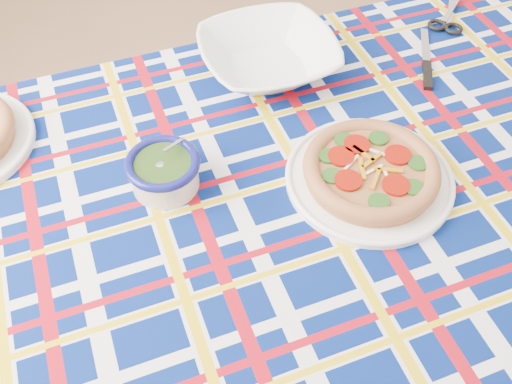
{
  "coord_description": "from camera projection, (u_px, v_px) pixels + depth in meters",
  "views": [
    {
      "loc": [
        -0.59,
        -0.99,
        1.56
      ],
      "look_at": [
        -0.49,
        -0.35,
        0.78
      ],
      "focal_mm": 40.0,
      "sensor_mm": 36.0,
      "label": 1
    }
  ],
  "objects": [
    {
      "name": "floor",
      "position": [
        387.0,
        247.0,
        1.88
      ],
      "size": [
        4.0,
        4.0,
        0.0
      ],
      "primitive_type": "plane",
      "color": "#91674B",
      "rests_on": "ground"
    },
    {
      "name": "dining_table",
      "position": [
        276.0,
        229.0,
        1.08
      ],
      "size": [
        1.79,
        1.32,
        0.76
      ],
      "rotation": [
        0.0,
        0.0,
        0.21
      ],
      "color": "brown",
      "rests_on": "floor"
    },
    {
      "name": "tablecloth",
      "position": [
        276.0,
        221.0,
        1.07
      ],
      "size": [
        1.83,
        1.36,
        0.11
      ],
      "primitive_type": null,
      "rotation": [
        0.0,
        0.0,
        0.21
      ],
      "color": "navy",
      "rests_on": "dining_table"
    },
    {
      "name": "main_focaccia_plate",
      "position": [
        371.0,
        170.0,
        1.03
      ],
      "size": [
        0.39,
        0.39,
        0.06
      ],
      "primitive_type": null,
      "rotation": [
        0.0,
        0.0,
        0.24
      ],
      "color": "#9B6137",
      "rests_on": "tablecloth"
    },
    {
      "name": "pesto_bowl",
      "position": [
        164.0,
        170.0,
        1.02
      ],
      "size": [
        0.17,
        0.17,
        0.08
      ],
      "primitive_type": null,
      "rotation": [
        0.0,
        0.0,
        0.28
      ],
      "color": "black",
      "rests_on": "tablecloth"
    },
    {
      "name": "serving_bowl",
      "position": [
        268.0,
        56.0,
        1.24
      ],
      "size": [
        0.35,
        0.35,
        0.07
      ],
      "primitive_type": "imported",
      "rotation": [
        0.0,
        0.0,
        0.19
      ],
      "color": "white",
      "rests_on": "tablecloth"
    },
    {
      "name": "table_knife",
      "position": [
        425.0,
        47.0,
        1.32
      ],
      "size": [
        0.09,
        0.23,
        0.01
      ],
      "primitive_type": null,
      "rotation": [
        0.0,
        0.0,
        1.27
      ],
      "color": "silver",
      "rests_on": "tablecloth"
    },
    {
      "name": "kitchen_scissors",
      "position": [
        451.0,
        11.0,
        1.41
      ],
      "size": [
        0.17,
        0.21,
        0.02
      ],
      "primitive_type": null,
      "rotation": [
        0.0,
        0.0,
        1.03
      ],
      "color": "silver",
      "rests_on": "tablecloth"
    }
  ]
}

